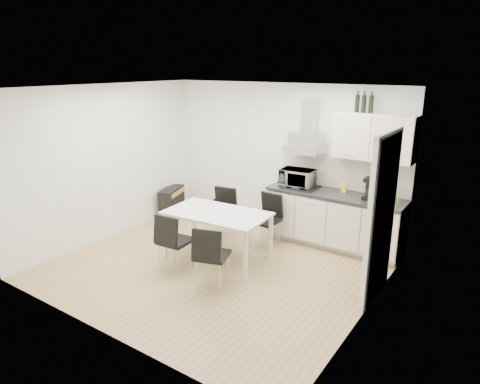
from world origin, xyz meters
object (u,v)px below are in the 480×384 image
object	(u,v)px
chair_far_left	(221,215)
chair_far_right	(265,221)
dining_table	(217,217)
chair_near_left	(176,242)
guitar_amp	(172,202)
chair_near_right	(212,256)
floor_speaker	(220,207)
kitchenette	(338,198)

from	to	relation	value
chair_far_left	chair_far_right	world-z (taller)	same
dining_table	chair_near_left	xyz separation A→B (m)	(-0.26, -0.65, -0.24)
dining_table	guitar_amp	world-z (taller)	dining_table
chair_near_left	chair_far_right	bearing A→B (deg)	62.38
guitar_amp	chair_near_right	bearing A→B (deg)	-55.59
dining_table	guitar_amp	bearing A→B (deg)	147.44
chair_near_right	chair_far_left	bearing A→B (deg)	104.83
chair_near_right	chair_near_left	bearing A→B (deg)	155.92
chair_far_left	floor_speaker	size ratio (longest dim) A/B	2.63
dining_table	floor_speaker	xyz separation A→B (m)	(-1.17, 1.63, -0.51)
chair_far_left	chair_near_left	size ratio (longest dim) A/B	1.00
kitchenette	guitar_amp	world-z (taller)	kitchenette
chair_near_right	floor_speaker	size ratio (longest dim) A/B	2.63
kitchenette	chair_far_left	size ratio (longest dim) A/B	2.86
chair_far_right	chair_near_right	xyz separation A→B (m)	(0.09, -1.53, 0.00)
chair_far_right	floor_speaker	world-z (taller)	chair_far_right
dining_table	kitchenette	bearing A→B (deg)	43.89
kitchenette	floor_speaker	bearing A→B (deg)	176.21
floor_speaker	kitchenette	bearing A→B (deg)	-9.58
chair_near_left	chair_near_right	bearing A→B (deg)	-10.16
chair_far_left	guitar_amp	bearing A→B (deg)	-25.37
chair_near_right	kitchenette	bearing A→B (deg)	50.97
chair_far_left	dining_table	bearing A→B (deg)	112.01
chair_near_left	kitchenette	bearing A→B (deg)	49.28
dining_table	chair_near_right	bearing A→B (deg)	-61.18
chair_far_left	chair_far_right	xyz separation A→B (m)	(0.79, 0.14, 0.00)
chair_far_right	chair_near_left	bearing A→B (deg)	70.59
kitchenette	chair_far_right	xyz separation A→B (m)	(-0.96, -0.67, -0.39)
chair_far_left	chair_near_right	size ratio (longest dim) A/B	1.00
kitchenette	chair_near_left	size ratio (longest dim) A/B	2.86
chair_near_right	floor_speaker	world-z (taller)	chair_near_right
chair_far_right	chair_near_right	size ratio (longest dim) A/B	1.00
kitchenette	chair_near_left	distance (m)	2.68
dining_table	chair_far_right	bearing A→B (deg)	60.73
dining_table	chair_far_left	bearing A→B (deg)	118.40
chair_near_left	guitar_amp	bearing A→B (deg)	130.66
dining_table	chair_far_right	world-z (taller)	chair_far_right
chair_far_right	chair_near_left	world-z (taller)	same
chair_far_left	chair_near_right	distance (m)	1.64
guitar_amp	floor_speaker	xyz separation A→B (m)	(0.77, 0.56, -0.11)
guitar_amp	floor_speaker	world-z (taller)	guitar_amp
kitchenette	chair_near_left	xyz separation A→B (m)	(-1.60, -2.11, -0.39)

